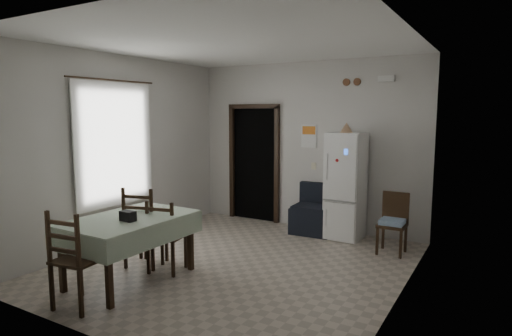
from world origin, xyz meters
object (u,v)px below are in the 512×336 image
object	(u,v)px
corner_chair	(392,224)
dining_chair_far_left	(146,226)
dining_chair_far_right	(167,235)
dining_chair_near_head	(79,258)
dining_table	(130,249)
fridge	(346,186)
navy_seat	(314,209)

from	to	relation	value
corner_chair	dining_chair_far_left	xyz separation A→B (m)	(-2.72, -2.13, 0.10)
dining_chair_far_right	dining_chair_near_head	xyz separation A→B (m)	(-0.09, -1.23, 0.06)
dining_chair_near_head	dining_table	bearing A→B (deg)	-91.49
dining_chair_far_left	dining_chair_near_head	xyz separation A→B (m)	(0.31, -1.27, -0.01)
fridge	dining_table	world-z (taller)	fridge
dining_chair_far_right	dining_table	bearing A→B (deg)	56.72
dining_table	dining_chair_far_right	xyz separation A→B (m)	(0.17, 0.46, 0.08)
corner_chair	dining_chair_near_head	bearing A→B (deg)	-125.01
dining_table	dining_chair_near_head	distance (m)	0.79
navy_seat	dining_chair_far_right	world-z (taller)	dining_chair_far_right
fridge	navy_seat	xyz separation A→B (m)	(-0.55, -0.00, -0.44)
navy_seat	dining_chair_near_head	bearing A→B (deg)	-108.15
dining_chair_near_head	corner_chair	bearing A→B (deg)	-133.03
navy_seat	dining_chair_far_right	distance (m)	2.75
navy_seat	dining_table	bearing A→B (deg)	-113.12
dining_table	dining_chair_near_head	size ratio (longest dim) A/B	1.43
corner_chair	dining_chair_far_left	world-z (taller)	dining_chair_far_left
dining_chair_far_left	dining_chair_near_head	distance (m)	1.30
fridge	dining_chair_near_head	size ratio (longest dim) A/B	1.63
dining_table	corner_chair	bearing A→B (deg)	47.22
navy_seat	dining_chair_far_right	bearing A→B (deg)	-113.04
dining_chair_far_right	navy_seat	bearing A→B (deg)	-122.76
dining_table	dining_chair_far_left	distance (m)	0.56
fridge	dining_table	size ratio (longest dim) A/B	1.14
navy_seat	corner_chair	size ratio (longest dim) A/B	0.94
dining_table	dining_chair_far_left	xyz separation A→B (m)	(-0.23, 0.49, 0.14)
fridge	dining_chair_far_left	xyz separation A→B (m)	(-1.88, -2.55, -0.32)
corner_chair	dining_chair_far_right	distance (m)	3.17
dining_chair_far_right	dining_chair_near_head	world-z (taller)	dining_chair_near_head
fridge	dining_chair_far_right	distance (m)	3.00
fridge	navy_seat	distance (m)	0.70
navy_seat	dining_chair_near_head	distance (m)	3.96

